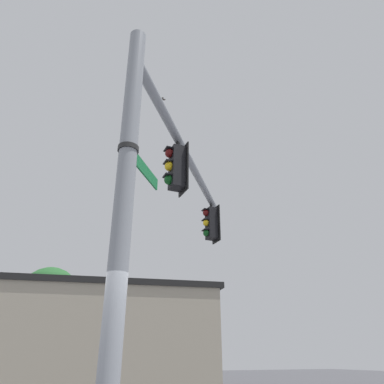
{
  "coord_description": "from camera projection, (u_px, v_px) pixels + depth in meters",
  "views": [
    {
      "loc": [
        -4.82,
        1.0,
        1.46
      ],
      "look_at": [
        3.13,
        -2.45,
        5.47
      ],
      "focal_mm": 33.61,
      "sensor_mm": 36.0,
      "label": 1
    }
  ],
  "objects": [
    {
      "name": "signal_pole",
      "position": [
        123.0,
        208.0,
        5.21
      ],
      "size": [
        0.29,
        0.29,
        6.89
      ],
      "primitive_type": "cylinder",
      "color": "gray",
      "rests_on": "ground"
    },
    {
      "name": "storefront_building",
      "position": [
        108.0,
        335.0,
        18.7
      ],
      "size": [
        7.9,
        12.02,
        5.01
      ],
      "color": "#A89E89",
      "rests_on": "ground"
    },
    {
      "name": "mast_arm",
      "position": [
        188.0,
        159.0,
        9.54
      ],
      "size": [
        5.77,
        4.57,
        0.21
      ],
      "primitive_type": "cylinder",
      "rotation": [
        0.0,
        1.57,
        5.62
      ],
      "color": "gray"
    },
    {
      "name": "street_name_sign",
      "position": [
        137.0,
        160.0,
        5.94
      ],
      "size": [
        1.22,
        0.99,
        0.22
      ],
      "color": "#147238"
    },
    {
      "name": "bird_flying",
      "position": [
        162.0,
        99.0,
        12.74
      ],
      "size": [
        0.23,
        0.33,
        0.08
      ],
      "color": "#4C4742"
    },
    {
      "name": "tree_by_storefront",
      "position": [
        49.0,
        297.0,
        21.29
      ],
      "size": [
        3.46,
        3.46,
        6.48
      ],
      "color": "#4C3823",
      "rests_on": "ground"
    },
    {
      "name": "traffic_light_mid_inner",
      "position": [
        211.0,
        223.0,
        11.78
      ],
      "size": [
        0.54,
        0.49,
        1.31
      ],
      "color": "black"
    },
    {
      "name": "traffic_light_nearest_pole",
      "position": [
        176.0,
        168.0,
        8.32
      ],
      "size": [
        0.54,
        0.49,
        1.31
      ],
      "color": "black"
    }
  ]
}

